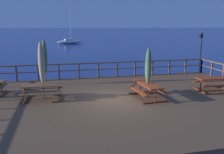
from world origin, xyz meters
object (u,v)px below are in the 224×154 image
picnic_table_front_left (148,87)px  lamp_post_hooked (201,47)px  picnic_table_back_right (42,89)px  patio_umbrella_tall_mid_left (42,63)px  picnic_table_mid_centre (214,81)px  patio_umbrella_tall_front (45,56)px  sailboat_distant (70,42)px  patio_umbrella_short_mid (148,66)px

picnic_table_front_left → lamp_post_hooked: (5.96, 4.59, 1.55)m
picnic_table_back_right → patio_umbrella_tall_mid_left: 1.30m
picnic_table_mid_centre → patio_umbrella_tall_mid_left: (-9.52, 0.60, 1.30)m
patio_umbrella_tall_front → sailboat_distant: 39.87m
picnic_table_back_right → patio_umbrella_tall_mid_left: (0.05, 0.07, 1.30)m
picnic_table_back_right → patio_umbrella_short_mid: bearing=-9.9°
picnic_table_back_right → patio_umbrella_short_mid: patio_umbrella_short_mid is taller
picnic_table_front_left → sailboat_distant: 43.54m
picnic_table_front_left → picnic_table_back_right: 5.42m
patio_umbrella_tall_mid_left → picnic_table_front_left: bearing=-10.9°
patio_umbrella_short_mid → lamp_post_hooked: (5.96, 4.57, 0.46)m
patio_umbrella_short_mid → lamp_post_hooked: 7.53m
picnic_table_mid_centre → patio_umbrella_tall_front: bearing=160.5°
lamp_post_hooked → picnic_table_mid_centre: bearing=-112.4°
picnic_table_back_right → patio_umbrella_tall_mid_left: bearing=56.3°
picnic_table_back_right → patio_umbrella_tall_mid_left: patio_umbrella_tall_mid_left is taller
patio_umbrella_tall_front → lamp_post_hooked: (11.26, 0.80, 0.28)m
picnic_table_front_left → lamp_post_hooked: size_ratio=0.69×
patio_umbrella_tall_mid_left → sailboat_distant: size_ratio=0.38×
picnic_table_front_left → patio_umbrella_tall_mid_left: (-5.29, 1.02, 1.30)m
picnic_table_mid_centre → sailboat_distant: size_ratio=0.27×
picnic_table_mid_centre → lamp_post_hooked: bearing=67.6°
picnic_table_mid_centre → sailboat_distant: bearing=98.3°
patio_umbrella_tall_front → picnic_table_front_left: bearing=-35.6°
lamp_post_hooked → sailboat_distant: bearing=101.7°
patio_umbrella_tall_front → sailboat_distant: (3.23, 39.69, -1.93)m
picnic_table_front_left → patio_umbrella_short_mid: bearing=109.1°
patio_umbrella_tall_front → sailboat_distant: bearing=85.3°
picnic_table_back_right → sailboat_distant: (3.27, 42.54, -0.65)m
patio_umbrella_tall_front → patio_umbrella_short_mid: bearing=-35.5°
patio_umbrella_short_mid → patio_umbrella_tall_mid_left: 5.38m
picnic_table_front_left → patio_umbrella_tall_mid_left: 5.54m
patio_umbrella_short_mid → sailboat_distant: (-2.06, 43.46, -1.75)m
picnic_table_mid_centre → sailboat_distant: sailboat_distant is taller
picnic_table_front_left → patio_umbrella_tall_front: patio_umbrella_tall_front is taller
picnic_table_back_right → patio_umbrella_short_mid: (5.33, -0.92, 1.09)m
lamp_post_hooked → sailboat_distant: sailboat_distant is taller
picnic_table_front_left → patio_umbrella_short_mid: 1.09m
picnic_table_back_right → patio_umbrella_tall_front: patio_umbrella_tall_front is taller
patio_umbrella_short_mid → patio_umbrella_tall_front: bearing=144.5°
patio_umbrella_short_mid → lamp_post_hooked: bearing=37.4°
sailboat_distant → picnic_table_front_left: bearing=-87.3°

